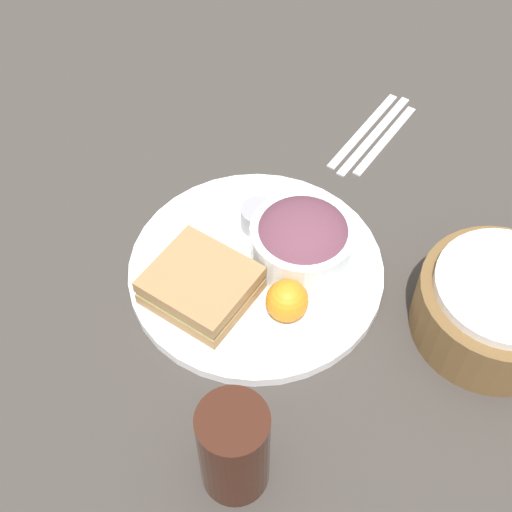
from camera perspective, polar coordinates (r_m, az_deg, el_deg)
name	(u,v)px	position (r m, az deg, el deg)	size (l,w,h in m)	color
ground_plane	(256,273)	(0.88, 0.00, -1.37)	(4.00, 4.00, 0.00)	#3D3833
plate	(256,270)	(0.88, 0.00, -1.09)	(0.31, 0.31, 0.01)	white
sandwich	(201,285)	(0.83, -4.43, -2.34)	(0.11, 0.12, 0.04)	#A37A4C
salad_bowl	(302,239)	(0.86, 3.73, 1.35)	(0.13, 0.13, 0.07)	white
dressing_cup	(258,217)	(0.90, 0.19, 3.11)	(0.05, 0.05, 0.03)	#99999E
orange_wedge	(287,301)	(0.81, 2.51, -3.59)	(0.05, 0.05, 0.05)	orange
drink_glass	(234,449)	(0.70, -1.77, -15.16)	(0.07, 0.07, 0.13)	#38190F
bread_basket	(496,307)	(0.85, 18.68, -3.86)	(0.18, 0.18, 0.09)	brown
fork	(364,130)	(1.07, 8.60, 9.96)	(0.19, 0.01, 0.01)	silver
knife	(374,135)	(1.06, 9.45, 9.56)	(0.20, 0.01, 0.01)	silver
spoon	(385,139)	(1.06, 10.31, 9.16)	(0.17, 0.01, 0.01)	silver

